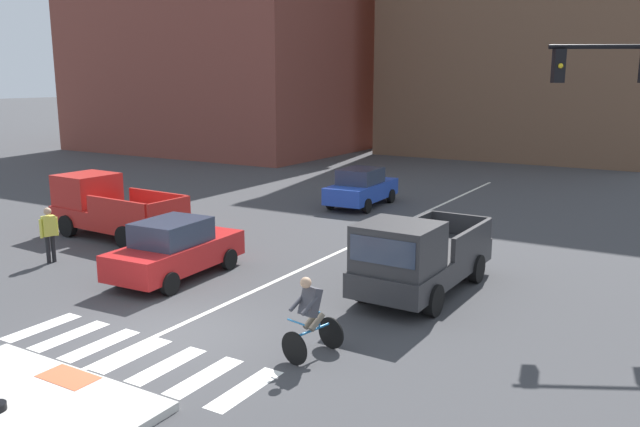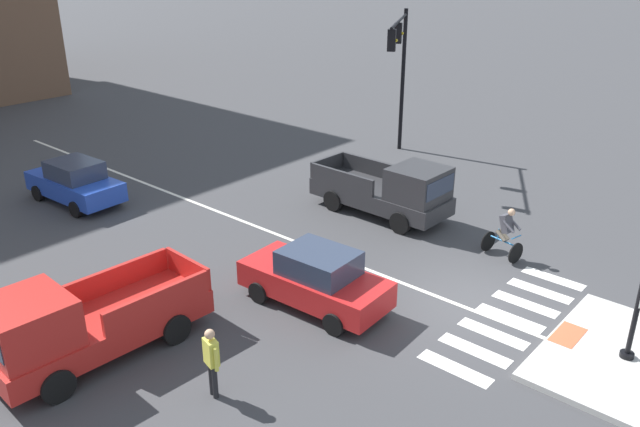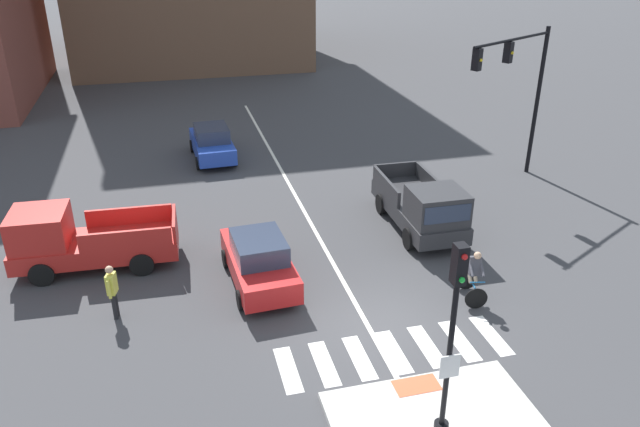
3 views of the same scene
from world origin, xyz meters
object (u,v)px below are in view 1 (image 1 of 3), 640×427
Objects in this scene: car_blue_westbound_distant at (361,187)px; pickup_truck_red_cross_left at (109,208)px; car_red_westbound_near at (175,249)px; pickup_truck_charcoal_eastbound_mid at (417,258)px; pedestrian_at_curb_left at (49,230)px; cyclist at (311,315)px.

pickup_truck_red_cross_left is at bearing -118.62° from car_blue_westbound_distant.
car_red_westbound_near is 0.82× the size of pickup_truck_charcoal_eastbound_mid.
pickup_truck_charcoal_eastbound_mid is 10.88m from pedestrian_at_curb_left.
pickup_truck_red_cross_left is at bearing 155.74° from car_red_westbound_near.
pickup_truck_red_cross_left is (-11.63, 0.42, 0.00)m from pickup_truck_charcoal_eastbound_mid.
pickup_truck_charcoal_eastbound_mid and pickup_truck_red_cross_left have the same top height.
car_blue_westbound_distant is 13.07m from pedestrian_at_curb_left.
car_blue_westbound_distant is 15.49m from cyclist.
car_blue_westbound_distant is (-0.33, 11.66, 0.00)m from car_red_westbound_near.
car_blue_westbound_distant is at bearing 91.61° from car_red_westbound_near.
pickup_truck_charcoal_eastbound_mid reaches higher than cyclist.
car_red_westbound_near is 11.66m from car_blue_westbound_distant.
pickup_truck_red_cross_left is 3.43m from pedestrian_at_curb_left.
pedestrian_at_curb_left is at bearing 170.53° from cyclist.
pickup_truck_red_cross_left is at bearing 156.42° from cyclist.
pickup_truck_charcoal_eastbound_mid reaches higher than car_blue_westbound_distant.
car_blue_westbound_distant is 0.81× the size of pickup_truck_charcoal_eastbound_mid.
pickup_truck_charcoal_eastbound_mid reaches higher than car_red_westbound_near.
pickup_truck_charcoal_eastbound_mid is 3.06× the size of cyclist.
car_red_westbound_near is at bearing -162.34° from pickup_truck_charcoal_eastbound_mid.
car_blue_westbound_distant is at bearing 61.38° from pickup_truck_red_cross_left.
car_red_westbound_near is at bearing -88.39° from car_blue_westbound_distant.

